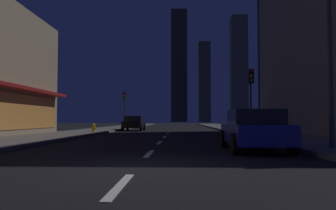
% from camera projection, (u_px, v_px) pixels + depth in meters
% --- Properties ---
extents(ground_plane, '(78.00, 136.00, 0.10)m').
position_uv_depth(ground_plane, '(172.00, 129.00, 39.44)').
color(ground_plane, black).
extents(sidewalk_right, '(4.00, 76.00, 0.15)m').
position_uv_depth(sidewalk_right, '(231.00, 128.00, 39.19)').
color(sidewalk_right, '#605E59').
rests_on(sidewalk_right, ground).
extents(sidewalk_left, '(4.00, 76.00, 0.15)m').
position_uv_depth(sidewalk_left, '(113.00, 128.00, 39.71)').
color(sidewalk_left, '#605E59').
rests_on(sidewalk_left, ground).
extents(lane_marking_center, '(0.16, 23.00, 0.01)m').
position_uv_depth(lane_marking_center, '(159.00, 143.00, 15.88)').
color(lane_marking_center, silver).
rests_on(lane_marking_center, ground).
extents(skyscraper_distant_tall, '(7.48, 8.81, 52.68)m').
position_uv_depth(skyscraper_distant_tall, '(179.00, 66.00, 157.56)').
color(skyscraper_distant_tall, '#3B382C').
rests_on(skyscraper_distant_tall, ground).
extents(skyscraper_distant_mid, '(5.06, 5.55, 35.61)m').
position_uv_depth(skyscraper_distant_mid, '(204.00, 82.00, 148.03)').
color(skyscraper_distant_mid, '#504C3C').
rests_on(skyscraper_distant_mid, ground).
extents(skyscraper_distant_short, '(7.31, 7.37, 49.24)m').
position_uv_depth(skyscraper_distant_short, '(239.00, 69.00, 154.55)').
color(skyscraper_distant_short, '#65604C').
rests_on(skyscraper_distant_short, ground).
extents(skyscraper_distant_slender, '(6.26, 8.73, 76.91)m').
position_uv_depth(skyscraper_distant_slender, '(266.00, 41.00, 157.19)').
color(skyscraper_distant_slender, '#2E2B22').
rests_on(skyscraper_distant_slender, ground).
extents(car_parked_near, '(1.98, 4.24, 1.45)m').
position_uv_depth(car_parked_near, '(254.00, 130.00, 11.70)').
color(car_parked_near, navy).
rests_on(car_parked_near, ground).
extents(car_parked_far, '(1.98, 4.24, 1.45)m').
position_uv_depth(car_parked_far, '(134.00, 123.00, 32.96)').
color(car_parked_far, black).
rests_on(car_parked_far, ground).
extents(fire_hydrant_far_left, '(0.42, 0.30, 0.65)m').
position_uv_depth(fire_hydrant_far_left, '(94.00, 128.00, 26.48)').
color(fire_hydrant_far_left, gold).
rests_on(fire_hydrant_far_left, sidewalk_left).
extents(traffic_light_near_right, '(0.32, 0.48, 4.20)m').
position_uv_depth(traffic_light_near_right, '(251.00, 87.00, 21.12)').
color(traffic_light_near_right, '#2D2D2D').
rests_on(traffic_light_near_right, sidewalk_right).
extents(traffic_light_far_left, '(0.32, 0.48, 4.20)m').
position_uv_depth(traffic_light_far_left, '(125.00, 102.00, 38.83)').
color(traffic_light_far_left, '#2D2D2D').
rests_on(traffic_light_far_left, sidewalk_left).
extents(street_lamp_right, '(1.96, 0.56, 6.58)m').
position_uv_depth(street_lamp_right, '(305.00, 6.00, 11.64)').
color(street_lamp_right, '#38383D').
rests_on(street_lamp_right, sidewalk_right).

